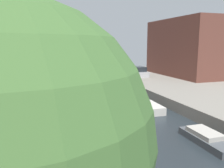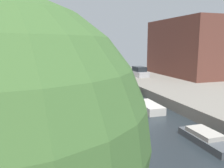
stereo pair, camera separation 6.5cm
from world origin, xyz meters
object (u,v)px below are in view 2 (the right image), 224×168
low_block_right (195,48)px  moored_boat_right_2 (207,138)px  moored_boat_left_2 (80,123)px  moored_boat_right_3 (149,107)px  moored_boat_left_3 (64,99)px  moored_boat_right_4 (128,92)px  street_tree_0 (10,140)px  moored_boat_right_5 (106,83)px  parked_car (139,72)px  moored_boat_left_5 (56,78)px  street_tree_1 (29,85)px  moored_boat_left_4 (62,86)px  street_tree_2 (31,65)px  street_tree_3 (33,58)px

low_block_right → moored_boat_right_2: low_block_right is taller
moored_boat_left_2 → moored_boat_right_3: size_ratio=1.14×
low_block_right → moored_boat_right_3: 20.78m
moored_boat_left_3 → moored_boat_right_4: bearing=8.0°
street_tree_0 → moored_boat_right_5: bearing=71.6°
parked_car → moored_boat_left_5: bearing=150.9°
street_tree_1 → moored_boat_right_2: size_ratio=1.15×
moored_boat_left_4 → moored_boat_left_2: bearing=-91.4°
street_tree_1 → moored_boat_right_3: size_ratio=1.22×
parked_car → moored_boat_right_4: parked_car is taller
low_block_right → street_tree_2: size_ratio=2.68×
parked_car → moored_boat_left_5: 14.05m
moored_boat_right_3 → street_tree_1: bearing=-136.3°
moored_boat_left_2 → moored_boat_left_4: size_ratio=1.12×
street_tree_1 → parked_car: street_tree_1 is taller
street_tree_1 → parked_car: size_ratio=1.09×
moored_boat_right_4 → moored_boat_right_5: 7.31m
parked_car → moored_boat_right_5: (-5.55, -0.80, -1.33)m
moored_boat_right_4 → moored_boat_right_5: moored_boat_right_4 is taller
street_tree_3 → moored_boat_right_4: street_tree_3 is taller
moored_boat_right_2 → moored_boat_right_3: size_ratio=1.07×
street_tree_1 → moored_boat_left_3: (2.86, 14.87, -4.14)m
low_block_right → moored_boat_left_2: (-21.76, -16.06, -4.96)m
street_tree_3 → moored_boat_left_3: size_ratio=1.59×
street_tree_3 → moored_boat_right_5: size_ratio=1.43×
street_tree_3 → moored_boat_left_4: street_tree_3 is taller
street_tree_0 → moored_boat_left_5: street_tree_0 is taller
moored_boat_left_5 → moored_boat_right_4: moored_boat_right_4 is taller
street_tree_0 → moored_boat_left_2: bearing=77.2°
street_tree_1 → street_tree_3: size_ratio=0.86×
moored_boat_left_2 → moored_boat_right_5: (6.88, 16.46, -0.14)m
moored_boat_left_5 → moored_boat_right_5: moored_boat_right_5 is taller
moored_boat_left_2 → moored_boat_right_4: size_ratio=1.03×
moored_boat_right_2 → moored_boat_right_5: (-0.04, 21.33, -0.00)m
moored_boat_right_4 → street_tree_3: bearing=-157.5°
low_block_right → street_tree_1: size_ratio=3.13×
moored_boat_left_5 → moored_boat_right_4: (7.19, -14.88, 0.16)m
moored_boat_right_2 → street_tree_2: bearing=160.2°
moored_boat_left_5 → moored_boat_right_5: bearing=-48.7°
street_tree_0 → moored_boat_right_4: 25.12m
moored_boat_left_5 → moored_boat_right_3: moored_boat_right_3 is taller
moored_boat_right_5 → moored_boat_left_2: bearing=-112.7°
moored_boat_right_5 → street_tree_1: bearing=-113.0°
moored_boat_left_2 → moored_boat_right_2: 8.45m
street_tree_1 → moored_boat_left_4: street_tree_1 is taller
moored_boat_left_2 → moored_boat_right_5: bearing=67.3°
moored_boat_left_3 → street_tree_0: bearing=-97.6°
parked_car → moored_boat_left_2: bearing=-125.8°
street_tree_3 → moored_boat_right_4: 12.09m
parked_car → street_tree_0: bearing=-116.8°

